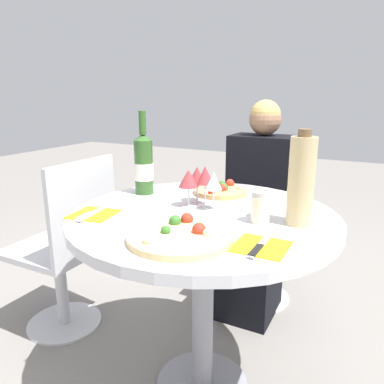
% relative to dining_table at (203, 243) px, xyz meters
% --- Properties ---
extents(dining_table, '(0.98, 0.98, 0.76)m').
position_rel_dining_table_xyz_m(dining_table, '(0.00, 0.00, 0.00)').
color(dining_table, gray).
rests_on(dining_table, ground_plane).
extents(chair_behind_diner, '(0.42, 0.42, 0.89)m').
position_rel_dining_table_xyz_m(chair_behind_diner, '(-0.02, 0.86, -0.21)').
color(chair_behind_diner, silver).
rests_on(chair_behind_diner, ground_plane).
extents(seated_diner, '(0.35, 0.45, 1.15)m').
position_rel_dining_table_xyz_m(seated_diner, '(-0.02, 0.71, -0.13)').
color(seated_diner, black).
rests_on(seated_diner, ground_plane).
extents(chair_empty_side, '(0.42, 0.42, 0.89)m').
position_rel_dining_table_xyz_m(chair_empty_side, '(-0.77, 0.06, -0.21)').
color(chair_empty_side, silver).
rests_on(chair_empty_side, ground_plane).
extents(pizza_large, '(0.32, 0.32, 0.05)m').
position_rel_dining_table_xyz_m(pizza_large, '(0.05, -0.26, 0.13)').
color(pizza_large, '#E5C17F').
rests_on(pizza_large, dining_table).
extents(pizza_small_far, '(0.23, 0.23, 0.05)m').
position_rel_dining_table_xyz_m(pizza_small_far, '(-0.05, 0.28, 0.13)').
color(pizza_small_far, tan).
rests_on(pizza_small_far, dining_table).
extents(wine_bottle, '(0.08, 0.08, 0.35)m').
position_rel_dining_table_xyz_m(wine_bottle, '(-0.35, 0.13, 0.25)').
color(wine_bottle, '#2D5623').
rests_on(wine_bottle, dining_table).
extents(tall_carafe, '(0.09, 0.09, 0.32)m').
position_rel_dining_table_xyz_m(tall_carafe, '(0.33, 0.04, 0.27)').
color(tall_carafe, tan).
rests_on(tall_carafe, dining_table).
extents(sugar_shaker, '(0.06, 0.06, 0.11)m').
position_rel_dining_table_xyz_m(sugar_shaker, '(0.21, -0.01, 0.17)').
color(sugar_shaker, silver).
rests_on(sugar_shaker, dining_table).
extents(wine_glass_front_right, '(0.06, 0.06, 0.15)m').
position_rel_dining_table_xyz_m(wine_glass_front_right, '(0.02, 0.05, 0.23)').
color(wine_glass_front_right, silver).
rests_on(wine_glass_front_right, dining_table).
extents(wine_glass_center, '(0.07, 0.07, 0.16)m').
position_rel_dining_table_xyz_m(wine_glass_center, '(-0.04, 0.09, 0.24)').
color(wine_glass_center, silver).
rests_on(wine_glass_center, dining_table).
extents(wine_glass_back_left, '(0.07, 0.07, 0.14)m').
position_rel_dining_table_xyz_m(wine_glass_back_left, '(-0.09, 0.12, 0.22)').
color(wine_glass_back_left, silver).
rests_on(wine_glass_back_left, dining_table).
extents(wine_glass_front_left, '(0.08, 0.08, 0.14)m').
position_rel_dining_table_xyz_m(wine_glass_front_left, '(-0.09, 0.05, 0.23)').
color(wine_glass_front_left, silver).
rests_on(wine_glass_front_left, dining_table).
extents(place_setting_left, '(0.17, 0.19, 0.01)m').
position_rel_dining_table_xyz_m(place_setting_left, '(-0.34, -0.20, 0.12)').
color(place_setting_left, gold).
rests_on(place_setting_left, dining_table).
extents(place_setting_right, '(0.15, 0.19, 0.01)m').
position_rel_dining_table_xyz_m(place_setting_right, '(0.28, -0.21, 0.12)').
color(place_setting_right, gold).
rests_on(place_setting_right, dining_table).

